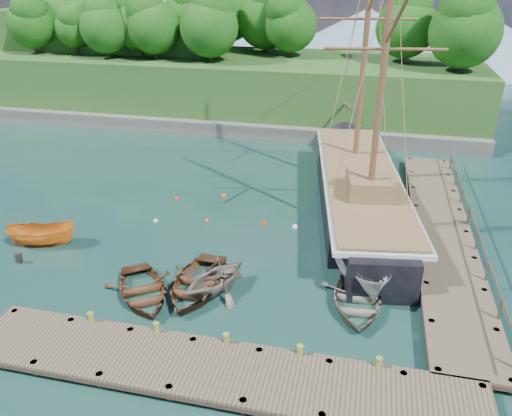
# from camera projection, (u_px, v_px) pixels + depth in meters

# --- Properties ---
(ground) EXTENTS (160.00, 160.00, 0.00)m
(ground) POSITION_uv_depth(u_px,v_px,m) (216.00, 279.00, 25.25)
(ground) COLOR #173731
(ground) RESTS_ON ground
(dock_near) EXTENTS (20.00, 3.20, 1.10)m
(dock_near) POSITION_uv_depth(u_px,v_px,m) (216.00, 370.00, 18.96)
(dock_near) COLOR #44372A
(dock_near) RESTS_ON ground
(dock_east) EXTENTS (3.20, 24.00, 1.10)m
(dock_east) POSITION_uv_depth(u_px,v_px,m) (442.00, 231.00, 28.86)
(dock_east) COLOR #44372A
(dock_east) RESTS_ON ground
(bollard_0) EXTENTS (0.26, 0.26, 0.45)m
(bollard_0) POSITION_uv_depth(u_px,v_px,m) (93.00, 332.00, 21.59)
(bollard_0) COLOR olive
(bollard_0) RESTS_ON ground
(bollard_1) EXTENTS (0.26, 0.26, 0.45)m
(bollard_1) POSITION_uv_depth(u_px,v_px,m) (158.00, 343.00, 20.98)
(bollard_1) COLOR olive
(bollard_1) RESTS_ON ground
(bollard_2) EXTENTS (0.26, 0.26, 0.45)m
(bollard_2) POSITION_uv_depth(u_px,v_px,m) (227.00, 354.00, 20.38)
(bollard_2) COLOR olive
(bollard_2) RESTS_ON ground
(bollard_3) EXTENTS (0.26, 0.26, 0.45)m
(bollard_3) POSITION_uv_depth(u_px,v_px,m) (299.00, 366.00, 19.77)
(bollard_3) COLOR olive
(bollard_3) RESTS_ON ground
(bollard_4) EXTENTS (0.26, 0.26, 0.45)m
(bollard_4) POSITION_uv_depth(u_px,v_px,m) (377.00, 379.00, 19.17)
(bollard_4) COLOR olive
(bollard_4) RESTS_ON ground
(rowboat_0) EXTENTS (5.34, 5.65, 0.95)m
(rowboat_0) POSITION_uv_depth(u_px,v_px,m) (143.00, 297.00, 23.87)
(rowboat_0) COLOR #4E2E1A
(rowboat_0) RESTS_ON ground
(rowboat_1) EXTENTS (4.56, 4.74, 1.93)m
(rowboat_1) POSITION_uv_depth(u_px,v_px,m) (215.00, 292.00, 24.27)
(rowboat_1) COLOR #6F645A
(rowboat_1) RESTS_ON ground
(rowboat_2) EXTENTS (3.82, 5.22, 1.05)m
(rowboat_2) POSITION_uv_depth(u_px,v_px,m) (197.00, 290.00, 24.37)
(rowboat_2) COLOR #543520
(rowboat_2) RESTS_ON ground
(rowboat_3) EXTENTS (3.74, 4.97, 0.97)m
(rowboat_3) POSITION_uv_depth(u_px,v_px,m) (356.00, 306.00, 23.22)
(rowboat_3) COLOR #6E665A
(rowboat_3) RESTS_ON ground
(motorboat_orange) EXTENTS (4.14, 2.41, 1.51)m
(motorboat_orange) POSITION_uv_depth(u_px,v_px,m) (44.00, 245.00, 28.33)
(motorboat_orange) COLOR orange
(motorboat_orange) RESTS_ON ground
(cabin_boat_white) EXTENTS (3.95, 5.56, 2.01)m
(cabin_boat_white) POSITION_uv_depth(u_px,v_px,m) (358.00, 283.00, 24.96)
(cabin_boat_white) COLOR silver
(cabin_boat_white) RESTS_ON ground
(schooner) EXTENTS (7.63, 26.53, 19.34)m
(schooner) POSITION_uv_depth(u_px,v_px,m) (359.00, 194.00, 31.96)
(schooner) COLOR black
(schooner) RESTS_ON ground
(mooring_buoy_0) EXTENTS (0.30, 0.30, 0.30)m
(mooring_buoy_0) POSITION_uv_depth(u_px,v_px,m) (156.00, 221.00, 30.93)
(mooring_buoy_0) COLOR white
(mooring_buoy_0) RESTS_ON ground
(mooring_buoy_1) EXTENTS (0.29, 0.29, 0.29)m
(mooring_buoy_1) POSITION_uv_depth(u_px,v_px,m) (207.00, 221.00, 30.96)
(mooring_buoy_1) COLOR #DD491B
(mooring_buoy_1) RESTS_ON ground
(mooring_buoy_2) EXTENTS (0.32, 0.32, 0.32)m
(mooring_buoy_2) POSITION_uv_depth(u_px,v_px,m) (264.00, 224.00, 30.61)
(mooring_buoy_2) COLOR #F02800
(mooring_buoy_2) RESTS_ON ground
(mooring_buoy_3) EXTENTS (0.36, 0.36, 0.36)m
(mooring_buoy_3) POSITION_uv_depth(u_px,v_px,m) (295.00, 227.00, 30.20)
(mooring_buoy_3) COLOR silver
(mooring_buoy_3) RESTS_ON ground
(mooring_buoy_4) EXTENTS (0.35, 0.35, 0.35)m
(mooring_buoy_4) POSITION_uv_depth(u_px,v_px,m) (177.00, 199.00, 33.93)
(mooring_buoy_4) COLOR red
(mooring_buoy_4) RESTS_ON ground
(mooring_buoy_5) EXTENTS (0.36, 0.36, 0.36)m
(mooring_buoy_5) POSITION_uv_depth(u_px,v_px,m) (224.00, 196.00, 34.28)
(mooring_buoy_5) COLOR #F4561A
(mooring_buoy_5) RESTS_ON ground
(headland) EXTENTS (51.00, 19.31, 12.90)m
(headland) POSITION_uv_depth(u_px,v_px,m) (185.00, 57.00, 52.88)
(headland) COLOR #474744
(headland) RESTS_ON ground
(distant_ridge) EXTENTS (117.00, 40.00, 10.00)m
(distant_ridge) POSITION_uv_depth(u_px,v_px,m) (362.00, 31.00, 83.77)
(distant_ridge) COLOR #728CA5
(distant_ridge) RESTS_ON ground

